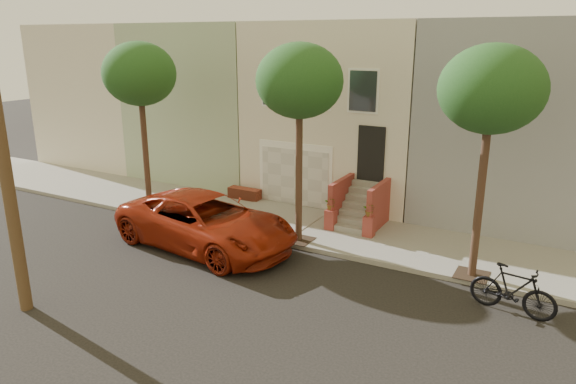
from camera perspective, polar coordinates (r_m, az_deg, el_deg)
The scene contains 9 objects.
ground at distance 14.95m, azimuth -9.43°, elevation -9.83°, with size 90.00×90.00×0.00m, color black.
sidewalk at distance 19.03m, azimuth 0.52°, elevation -3.48°, with size 40.00×3.70×0.15m, color gray.
house_row at distance 23.38m, azimuth 7.45°, elevation 9.15°, with size 33.10×11.70×7.00m.
tree_left at distance 20.05m, azimuth -15.82°, elevation 12.12°, with size 2.70×2.57×6.30m.
tree_mid at distance 16.20m, azimuth 1.25°, elevation 11.82°, with size 2.70×2.57×6.30m.
tree_right at distance 14.50m, azimuth 21.21°, elevation 10.19°, with size 2.70×2.57×6.30m.
utility_pole at distance 7.35m, azimuth 24.55°, elevation 4.15°, with size 23.60×1.22×10.00m.
pickup_truck at distance 17.10m, azimuth -8.90°, elevation -3.21°, with size 2.88×6.24×1.73m, color maroon.
motorcycle at distance 14.18m, azimuth 23.22°, elevation -9.75°, with size 0.59×2.07×1.25m, color black.
Camera 1 is at (8.50, -10.40, 6.57)m, focal length 32.77 mm.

